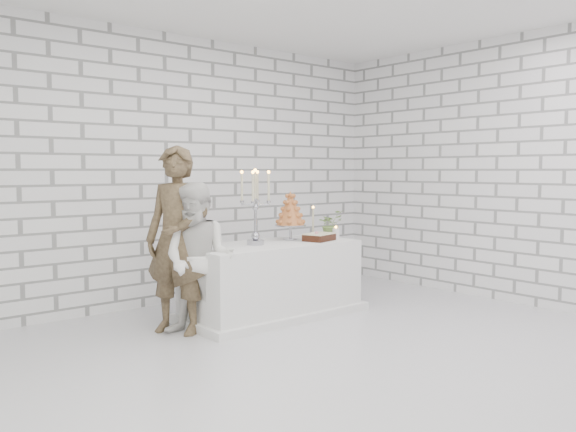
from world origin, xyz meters
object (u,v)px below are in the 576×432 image
(bride, at_px, (199,260))
(groom, at_px, (177,240))
(candelabra, at_px, (255,207))
(croquembouche, at_px, (290,215))
(cake_table, at_px, (272,280))

(bride, bearing_deg, groom, 166.39)
(groom, height_order, candelabra, groom)
(candelabra, distance_m, croquembouche, 0.55)
(groom, distance_m, candelabra, 0.90)
(cake_table, bearing_deg, croquembouche, 17.57)
(groom, bearing_deg, bride, -5.84)
(cake_table, distance_m, bride, 1.02)
(groom, bearing_deg, croquembouche, 60.36)
(croquembouche, bearing_deg, groom, -178.42)
(bride, distance_m, croquembouche, 1.35)
(cake_table, xyz_separation_m, croquembouche, (0.33, 0.11, 0.64))
(cake_table, relative_size, bride, 1.30)
(bride, height_order, croquembouche, bride)
(bride, height_order, candelabra, candelabra)
(cake_table, relative_size, candelabra, 2.37)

